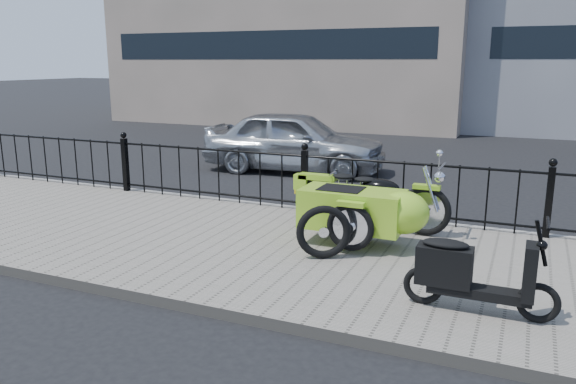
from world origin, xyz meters
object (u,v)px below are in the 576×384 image
at_px(spare_tire, 324,232).
at_px(motorcycle_sidecar, 368,207).
at_px(scooter, 469,274).
at_px(sedan_car, 295,141).

bearing_deg(spare_tire, motorcycle_sidecar, 67.82).
distance_m(scooter, sedan_car, 7.69).
xyz_separation_m(motorcycle_sidecar, spare_tire, (-0.32, -0.80, -0.15)).
distance_m(spare_tire, sedan_car, 6.09).
relative_size(scooter, spare_tire, 2.15).
bearing_deg(sedan_car, scooter, -149.53).
height_order(motorcycle_sidecar, sedan_car, sedan_car).
bearing_deg(motorcycle_sidecar, sedan_car, 122.70).
bearing_deg(motorcycle_sidecar, spare_tire, -112.18).
distance_m(motorcycle_sidecar, sedan_car, 5.55).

